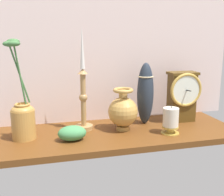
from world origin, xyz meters
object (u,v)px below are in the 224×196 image
Objects in this scene: pillar_candle_front at (171,120)px; tall_ceramic_vase at (145,93)px; mantel_clock at (182,95)px; candlestick_tall_left at (83,96)px; brass_vase_jar at (23,116)px; brass_vase_bulbous at (123,111)px.

tall_ceramic_vase reaches higher than pillar_candle_front.
candlestick_tall_left is at bearing -179.47° from mantel_clock.
pillar_candle_front is (56.08, -8.36, -3.69)cm from brass_vase_jar.
mantel_clock is 68.46cm from brass_vase_jar.
mantel_clock is at bearing 9.46° from brass_vase_bulbous.
brass_vase_jar is at bearing -179.25° from brass_vase_bulbous.
mantel_clock reaches higher than pillar_candle_front.
candlestick_tall_left is 1.55× the size of tall_ceramic_vase.
brass_vase_bulbous is 19.35cm from pillar_candle_front.
brass_vase_jar is at bearing -172.81° from tall_ceramic_vase.
candlestick_tall_left is (-44.61, -0.41, 2.22)cm from mantel_clock.
candlestick_tall_left is at bearing 164.03° from brass_vase_bulbous.
mantel_clock is 0.83× the size of tall_ceramic_vase.
mantel_clock is 19.43cm from pillar_candle_front.
brass_vase_bulbous is 39.11cm from brass_vase_jar.
tall_ceramic_vase reaches higher than brass_vase_bulbous.
brass_vase_jar is at bearing -175.51° from mantel_clock.
brass_vase_jar is (-39.10, -0.51, 1.01)cm from brass_vase_bulbous.
pillar_candle_front is (-12.11, -13.72, -6.55)cm from mantel_clock.
pillar_candle_front is at bearing -131.43° from mantel_clock.
tall_ceramic_vase is at bearing 7.19° from brass_vase_jar.
mantel_clock is at bearing 4.49° from brass_vase_jar.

